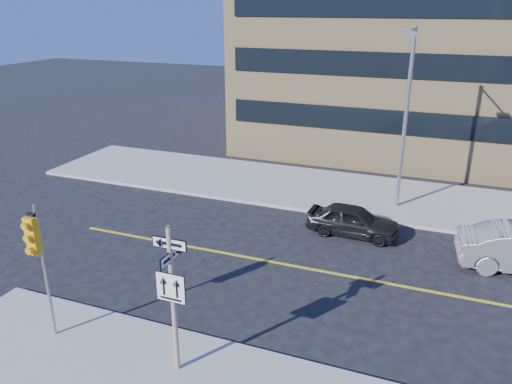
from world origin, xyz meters
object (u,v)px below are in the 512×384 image
at_px(sign_pole, 172,292).
at_px(traffic_signal, 36,246).
at_px(streetlight_a, 406,109).
at_px(parked_car_a, 353,220).

relative_size(sign_pole, traffic_signal, 1.02).
bearing_deg(streetlight_a, traffic_signal, -120.80).
distance_m(sign_pole, streetlight_a, 14.05).
relative_size(parked_car_a, streetlight_a, 0.47).
bearing_deg(streetlight_a, sign_pole, -106.77).
bearing_deg(sign_pole, traffic_signal, -177.89).
bearing_deg(streetlight_a, parked_car_a, -112.48).
xyz_separation_m(sign_pole, streetlight_a, (4.00, 13.27, 2.32)).
relative_size(sign_pole, parked_car_a, 1.08).
bearing_deg(traffic_signal, parked_car_a, 56.72).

